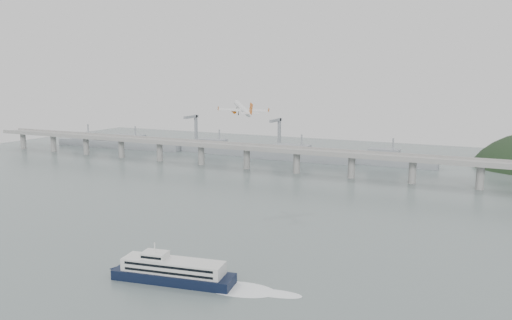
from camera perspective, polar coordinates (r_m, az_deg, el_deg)
The scene contains 5 objects.
ground at distance 261.02m, azimuth -5.36°, elevation -9.64°, with size 900.00×900.00×0.00m, color slate.
bridge at distance 435.71m, azimuth 8.22°, elevation 0.47°, with size 800.00×22.00×23.90m.
distant_fleet at distance 559.49m, azimuth -4.92°, elevation 1.35°, with size 453.00×60.90×40.00m.
ferry at distance 218.05m, azimuth -9.42°, elevation -12.44°, with size 86.02×25.56×16.30m.
airliner at distance 342.24m, azimuth -1.51°, elevation 5.86°, with size 31.82×32.26×11.69m.
Camera 1 is at (128.79, -210.31, 85.51)m, focal length 35.00 mm.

